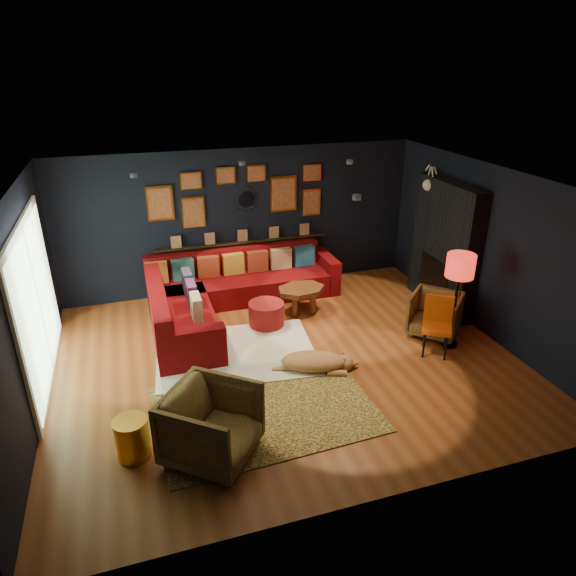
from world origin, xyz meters
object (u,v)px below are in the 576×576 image
object	(u,v)px
floor_lamp	(460,270)
dog	(313,358)
armchair_left	(212,422)
orange_chair	(437,320)
pouf	(266,314)
gold_stool	(132,438)
sectional	(220,295)
armchair_right	(435,312)
coffee_table	(301,292)

from	to	relation	value
floor_lamp	dog	xyz separation A→B (m)	(-2.23, -0.03, -1.03)
armchair_left	orange_chair	world-z (taller)	armchair_left
pouf	armchair_left	size ratio (longest dim) A/B	0.63
gold_stool	pouf	bearing A→B (deg)	48.00
sectional	armchair_right	world-z (taller)	sectional
armchair_right	floor_lamp	size ratio (longest dim) A/B	0.51
armchair_right	gold_stool	xyz separation A→B (m)	(-4.65, -1.39, -0.14)
armchair_left	floor_lamp	xyz separation A→B (m)	(3.86, 1.27, 0.78)
armchair_right	armchair_left	bearing A→B (deg)	-110.99
pouf	sectional	bearing A→B (deg)	130.13
sectional	gold_stool	size ratio (longest dim) A/B	7.20
orange_chair	armchair_right	bearing A→B (deg)	92.72
sectional	armchair_left	xyz separation A→B (m)	(-0.75, -3.44, 0.14)
armchair_left	pouf	bearing A→B (deg)	12.01
dog	coffee_table	bearing A→B (deg)	95.15
armchair_right	dog	size ratio (longest dim) A/B	0.61
coffee_table	floor_lamp	world-z (taller)	floor_lamp
armchair_left	armchair_right	size ratio (longest dim) A/B	1.22
coffee_table	armchair_left	distance (m)	3.66
pouf	gold_stool	size ratio (longest dim) A/B	1.22
gold_stool	floor_lamp	distance (m)	4.91
coffee_table	armchair_left	world-z (taller)	armchair_left
armchair_left	dog	world-z (taller)	armchair_left
armchair_left	floor_lamp	distance (m)	4.14
orange_chair	dog	bearing A→B (deg)	-148.60
sectional	orange_chair	bearing A→B (deg)	-38.79
gold_stool	dog	world-z (taller)	gold_stool
armchair_right	dog	bearing A→B (deg)	-123.59
orange_chair	gold_stool	bearing A→B (deg)	-135.38
coffee_table	dog	size ratio (longest dim) A/B	0.76
coffee_table	orange_chair	distance (m)	2.36
armchair_right	gold_stool	size ratio (longest dim) A/B	1.59
pouf	orange_chair	xyz separation A→B (m)	(2.18, -1.52, 0.29)
gold_stool	dog	distance (m)	2.65
floor_lamp	orange_chair	bearing A→B (deg)	-166.51
armchair_right	gold_stool	world-z (taller)	armchair_right
orange_chair	dog	world-z (taller)	orange_chair
gold_stool	armchair_right	bearing A→B (deg)	16.62
sectional	armchair_left	distance (m)	3.52
floor_lamp	dog	bearing A→B (deg)	-179.18
sectional	floor_lamp	bearing A→B (deg)	-34.87
pouf	gold_stool	distance (m)	3.29
sectional	pouf	bearing A→B (deg)	-49.87
coffee_table	pouf	distance (m)	0.78
floor_lamp	gold_stool	bearing A→B (deg)	-168.00
coffee_table	pouf	xyz separation A→B (m)	(-0.70, -0.31, -0.15)
floor_lamp	pouf	bearing A→B (deg)	150.02
armchair_right	floor_lamp	world-z (taller)	floor_lamp
floor_lamp	sectional	bearing A→B (deg)	145.13
gold_stool	orange_chair	size ratio (longest dim) A/B	0.54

